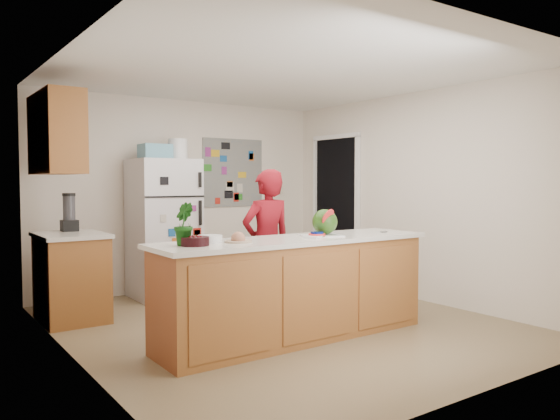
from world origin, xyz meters
TOP-DOWN VIEW (x-y plane):
  - floor at (0.00, 0.00)m, footprint 4.00×4.50m
  - wall_back at (0.00, 2.26)m, footprint 4.00×0.02m
  - wall_left at (-2.01, 0.00)m, footprint 0.02×4.50m
  - wall_right at (2.01, 0.00)m, footprint 0.02×4.50m
  - ceiling at (0.00, 0.00)m, footprint 4.00×4.50m
  - doorway at (1.99, 1.45)m, footprint 0.03×0.85m
  - peninsula_base at (-0.20, -0.50)m, footprint 2.60×0.62m
  - peninsula_top at (-0.20, -0.50)m, footprint 2.68×0.70m
  - side_counter_base at (-1.69, 1.35)m, footprint 0.60×0.80m
  - side_counter_top at (-1.69, 1.35)m, footprint 0.64×0.84m
  - upper_cabinets at (-1.82, 1.30)m, footprint 0.35×1.00m
  - refrigerator at (-0.45, 1.88)m, footprint 0.75×0.70m
  - fridge_top_bin at (-0.55, 1.88)m, footprint 0.35×0.28m
  - photo_collage at (0.75, 2.24)m, footprint 0.95×0.01m
  - person at (-0.04, 0.20)m, footprint 0.57×0.38m
  - blender_appliance at (-1.64, 1.59)m, footprint 0.13×0.13m
  - cutting_board at (0.09, -0.52)m, footprint 0.42×0.36m
  - watermelon at (0.15, -0.50)m, footprint 0.24×0.24m
  - watermelon_slice at (-0.01, -0.57)m, footprint 0.15×0.15m
  - cherry_bowl at (-1.21, -0.52)m, footprint 0.28×0.28m
  - white_bowl at (-1.01, -0.39)m, footprint 0.26×0.26m
  - cobalt_bowl at (-0.01, -0.57)m, footprint 0.12×0.12m
  - plate at (-0.81, -0.52)m, footprint 0.25×0.25m
  - paper_towel at (-0.06, -0.59)m, footprint 0.20×0.19m
  - keys at (0.84, -0.58)m, footprint 0.09×0.05m
  - potted_plant at (-1.28, -0.45)m, footprint 0.19×0.22m

SIDE VIEW (x-z plane):
  - floor at x=0.00m, z-range -0.02..0.00m
  - side_counter_base at x=-1.69m, z-range 0.00..0.86m
  - peninsula_base at x=-0.20m, z-range 0.00..0.88m
  - person at x=-0.04m, z-range 0.00..1.55m
  - refrigerator at x=-0.45m, z-range 0.00..1.70m
  - side_counter_top at x=-1.69m, z-range 0.86..0.90m
  - peninsula_top at x=-0.20m, z-range 0.88..0.92m
  - cutting_board at x=0.09m, z-range 0.92..0.93m
  - keys at x=0.84m, z-range 0.92..0.93m
  - plate at x=-0.81m, z-range 0.92..0.94m
  - paper_towel at x=-0.06m, z-range 0.92..0.94m
  - watermelon_slice at x=-0.01m, z-range 0.93..0.95m
  - cobalt_bowl at x=-0.01m, z-range 0.92..0.97m
  - white_bowl at x=-1.01m, z-range 0.92..0.98m
  - cherry_bowl at x=-1.21m, z-range 0.92..0.99m
  - doorway at x=1.99m, z-range 0.00..2.04m
  - watermelon at x=0.15m, z-range 0.93..1.17m
  - blender_appliance at x=-1.64m, z-range 0.90..1.28m
  - potted_plant at x=-1.28m, z-range 0.92..1.26m
  - wall_back at x=0.00m, z-range 0.00..2.50m
  - wall_left at x=-2.01m, z-range 0.00..2.50m
  - wall_right at x=2.01m, z-range 0.00..2.50m
  - photo_collage at x=0.75m, z-range 1.08..2.02m
  - fridge_top_bin at x=-0.55m, z-range 1.70..1.88m
  - upper_cabinets at x=-1.82m, z-range 1.50..2.30m
  - ceiling at x=0.00m, z-range 2.50..2.52m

